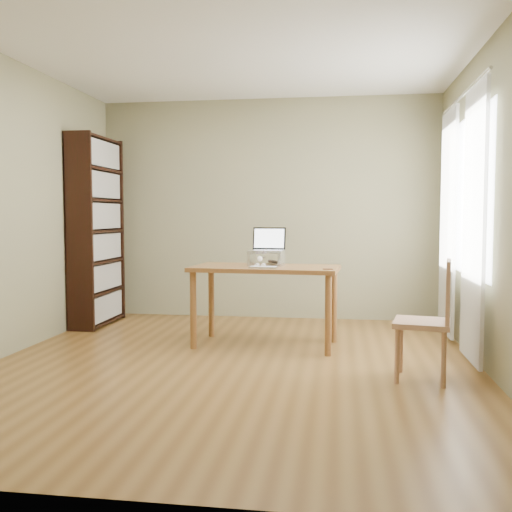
{
  "coord_description": "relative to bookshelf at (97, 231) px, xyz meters",
  "views": [
    {
      "loc": [
        0.86,
        -4.51,
        1.22
      ],
      "look_at": [
        0.09,
        0.74,
        0.85
      ],
      "focal_mm": 40.0,
      "sensor_mm": 36.0,
      "label": 1
    }
  ],
  "objects": [
    {
      "name": "laptop_stand",
      "position": [
        2.01,
        -0.71,
        -0.22
      ],
      "size": [
        0.32,
        0.25,
        0.13
      ],
      "rotation": [
        0.0,
        0.0,
        -0.08
      ],
      "color": "silver",
      "rests_on": "desk"
    },
    {
      "name": "keyboard",
      "position": [
        2.02,
        -1.01,
        -0.29
      ],
      "size": [
        0.26,
        0.13,
        0.02
      ],
      "rotation": [
        0.0,
        0.0,
        -0.09
      ],
      "color": "silver",
      "rests_on": "desk"
    },
    {
      "name": "laptop",
      "position": [
        2.01,
        -0.66,
        -0.11
      ],
      "size": [
        0.34,
        0.29,
        0.23
      ],
      "rotation": [
        0.0,
        0.0,
        -0.08
      ],
      "color": "silver",
      "rests_on": "laptop_stand"
    },
    {
      "name": "cat",
      "position": [
        1.97,
        -0.68,
        -0.23
      ],
      "size": [
        0.26,
        0.49,
        0.17
      ],
      "rotation": [
        0.0,
        0.0,
        -0.0
      ],
      "color": "#413A33",
      "rests_on": "desk"
    },
    {
      "name": "room",
      "position": [
        1.86,
        -1.54,
        0.25
      ],
      "size": [
        4.04,
        4.54,
        2.64
      ],
      "color": "brown",
      "rests_on": "ground"
    },
    {
      "name": "curtains",
      "position": [
        3.75,
        -0.75,
        0.12
      ],
      "size": [
        0.03,
        1.9,
        2.25
      ],
      "color": "silver",
      "rests_on": "ground"
    },
    {
      "name": "coaster",
      "position": [
        2.59,
        -1.03,
        -0.3
      ],
      "size": [
        0.09,
        0.09,
        0.01
      ],
      "primitive_type": "cylinder",
      "color": "brown",
      "rests_on": "desk"
    },
    {
      "name": "bookshelf",
      "position": [
        0.0,
        0.0,
        0.0
      ],
      "size": [
        0.3,
        0.9,
        2.1
      ],
      "color": "black",
      "rests_on": "ground"
    },
    {
      "name": "chair",
      "position": [
        3.37,
        -1.75,
        -0.57
      ],
      "size": [
        0.46,
        0.46,
        0.9
      ],
      "rotation": [
        0.0,
        0.0,
        -0.18
      ],
      "color": "#A67C5A",
      "rests_on": "ground"
    },
    {
      "name": "desk",
      "position": [
        2.01,
        -0.79,
        -0.4
      ],
      "size": [
        1.4,
        0.78,
        0.75
      ],
      "rotation": [
        0.0,
        0.0,
        -0.08
      ],
      "color": "brown",
      "rests_on": "ground"
    }
  ]
}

